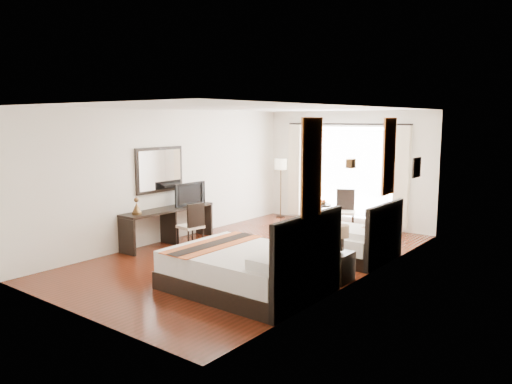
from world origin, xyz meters
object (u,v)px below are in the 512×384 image
Objects in this scene: fruit_bowl at (322,203)px; nightstand at (338,267)px; window_chair at (345,219)px; bed_far at (340,241)px; television at (187,194)px; vase at (332,248)px; side_table at (320,216)px; table_lamp at (341,233)px; floor_lamp at (281,168)px; console_desk at (169,226)px; bed_near at (249,269)px; desk_chair at (191,234)px.

nightstand is at bearing -56.05° from fruit_bowl.
bed_far is at bearing 1.49° from window_chair.
television reaches higher than nightstand.
side_table is at bearing 122.96° from vase.
television reaches higher than table_lamp.
console_desk is at bearing -93.33° from floor_lamp.
vase is 0.17× the size of television.
fruit_bowl is at bearing -18.39° from floor_lamp.
table_lamp is at bearing 2.50° from window_chair.
table_lamp is at bearing -54.80° from side_table.
bed_far is at bearing 86.35° from bed_near.
nightstand is at bearing -97.07° from television.
window_chair is (0.61, 0.08, 0.00)m from side_table.
vase is 4.06m from fruit_bowl.
bed_near reaches higher than fruit_bowl.
bed_far is at bearing 22.54° from console_desk.
window_chair reaches higher than fruit_bowl.
side_table is (-2.23, 3.23, 0.06)m from nightstand.
bed_far is at bearing 116.66° from nightstand.
fruit_bowl is (-2.21, 3.21, -0.17)m from table_lamp.
nightstand is 4.00m from console_desk.
floor_lamp reaches higher than vase.
nightstand is at bearing -55.43° from side_table.
floor_lamp is (-3.79, 3.73, 0.53)m from table_lamp.
bed_far is 1.57m from table_lamp.
bed_near is 5.88m from floor_lamp.
vase is at bearing -2.43° from console_desk.
console_desk is 3.91m from floor_lamp.
bed_near is at bearing -59.76° from floor_lamp.
bed_far is 3.01m from desk_chair.
bed_near is 4.60m from window_chair.
television reaches higher than vase.
floor_lamp is 1.93m from side_table.
fruit_bowl is 0.66m from window_chair.
television is (-3.12, 1.77, 0.66)m from bed_near.
television is at bearing -165.95° from bed_far.
desk_chair is at bearing -110.62° from fruit_bowl.
floor_lamp is at bearing -2.77° from television.
side_table is (1.77, 3.24, -0.08)m from console_desk.
vase is 0.24× the size of side_table.
window_chair is at bearing 7.15° from side_table.
television reaches higher than side_table.
bed_far is 1.70m from vase.
desk_chair is 0.96× the size of window_chair.
bed_near is at bearing -118.81° from television.
bed_near reaches higher than nightstand.
bed_far is at bearing 113.42° from vase.
fruit_bowl is at bearing -101.67° from desk_chair.
bed_far is at bearing -145.35° from desk_chair.
bed_near is 1.48× the size of floor_lamp.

